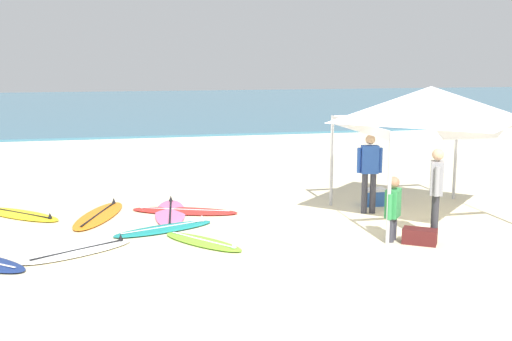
% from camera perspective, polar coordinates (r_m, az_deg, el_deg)
% --- Properties ---
extents(ground_plane, '(80.00, 80.00, 0.00)m').
position_cam_1_polar(ground_plane, '(12.17, 2.60, -5.61)').
color(ground_plane, beige).
extents(sea, '(80.00, 36.00, 0.10)m').
position_cam_1_polar(sea, '(44.57, -8.61, 5.91)').
color(sea, '#386B84').
rests_on(sea, ground).
extents(canopy_tent, '(3.20, 3.20, 2.75)m').
position_cam_1_polar(canopy_tent, '(13.26, 15.57, 5.84)').
color(canopy_tent, '#B7B7BC').
rests_on(canopy_tent, ground).
extents(surfboard_orange, '(1.38, 2.52, 0.19)m').
position_cam_1_polar(surfboard_orange, '(13.68, -14.08, -3.96)').
color(surfboard_orange, orange).
rests_on(surfboard_orange, ground).
extents(surfboard_white, '(2.02, 1.48, 0.19)m').
position_cam_1_polar(surfboard_white, '(11.28, -15.80, -7.08)').
color(surfboard_white, white).
rests_on(surfboard_white, ground).
extents(surfboard_red, '(2.42, 1.45, 0.19)m').
position_cam_1_polar(surfboard_red, '(13.73, -6.54, -3.66)').
color(surfboard_red, red).
rests_on(surfboard_red, ground).
extents(surfboard_teal, '(2.13, 1.27, 0.19)m').
position_cam_1_polar(surfboard_teal, '(12.39, -8.34, -5.24)').
color(surfboard_teal, '#19847F').
rests_on(surfboard_teal, ground).
extents(surfboard_lime, '(1.52, 1.74, 0.19)m').
position_cam_1_polar(surfboard_lime, '(11.45, -4.82, -6.47)').
color(surfboard_lime, '#7AD12D').
rests_on(surfboard_lime, ground).
extents(surfboard_yellow, '(2.04, 1.95, 0.19)m').
position_cam_1_polar(surfboard_yellow, '(14.26, -20.63, -3.75)').
color(surfboard_yellow, yellow).
rests_on(surfboard_yellow, ground).
extents(surfboard_pink, '(0.88, 2.46, 0.19)m').
position_cam_1_polar(surfboard_pink, '(13.63, -7.79, -3.80)').
color(surfboard_pink, pink).
rests_on(surfboard_pink, ground).
extents(person_grey, '(0.36, 0.50, 1.71)m').
position_cam_1_polar(person_grey, '(11.80, 16.07, -1.56)').
color(person_grey, '#2D2D33').
rests_on(person_grey, ground).
extents(person_blue, '(0.54, 0.28, 1.71)m').
position_cam_1_polar(person_blue, '(13.61, 10.27, 0.21)').
color(person_blue, '#383842').
rests_on(person_blue, ground).
extents(person_green, '(0.40, 0.45, 1.20)m').
position_cam_1_polar(person_green, '(11.70, 12.33, -3.17)').
color(person_green, '#383842').
rests_on(person_green, ground).
extents(gear_bag_near_tent, '(0.68, 0.60, 0.28)m').
position_cam_1_polar(gear_bag_near_tent, '(11.75, 14.66, -5.80)').
color(gear_bag_near_tent, '#4C1919').
rests_on(gear_bag_near_tent, ground).
extents(cooler_box, '(0.50, 0.36, 0.39)m').
position_cam_1_polar(cooler_box, '(14.52, 10.70, -2.37)').
color(cooler_box, '#2D60B7').
rests_on(cooler_box, ground).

